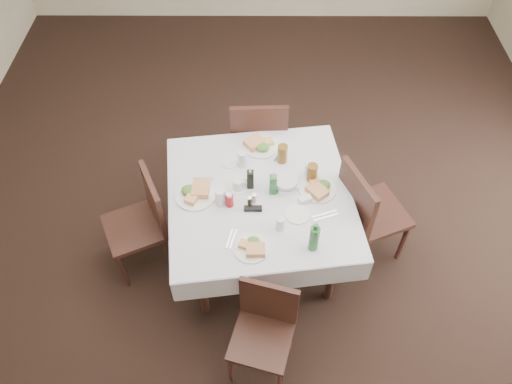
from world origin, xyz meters
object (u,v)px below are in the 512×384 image
chair_north (259,136)px  ketchup_bottle (230,200)px  oil_cruet_green (273,184)px  green_bottle (314,238)px  coffee_mug (238,185)px  oil_cruet_dark (250,179)px  dining_table (260,201)px  chair_east (365,210)px  chair_west (144,218)px  water_n (243,159)px  bread_basket (285,182)px  chair_south (265,324)px  water_s (280,224)px  water_w (220,197)px  water_e (309,170)px

chair_north → ketchup_bottle: bearing=-102.8°
oil_cruet_green → green_bottle: bearing=-61.7°
chair_north → coffee_mug: 0.81m
oil_cruet_green → coffee_mug: oil_cruet_green is taller
coffee_mug → green_bottle: bearing=-45.1°
oil_cruet_green → oil_cruet_dark: bearing=161.6°
dining_table → coffee_mug: coffee_mug is taller
chair_east → chair_west: chair_east is taller
water_n → ketchup_bottle: (-0.08, -0.40, -0.01)m
chair_east → bread_basket: bearing=173.1°
chair_west → dining_table: bearing=2.6°
green_bottle → dining_table: bearing=127.3°
chair_north → bread_basket: chair_north is taller
chair_south → water_s: 0.68m
chair_east → oil_cruet_dark: size_ratio=4.78×
chair_west → green_bottle: size_ratio=3.55×
chair_west → green_bottle: bearing=-18.8°
oil_cruet_green → green_bottle: green_bottle is taller
bread_basket → green_bottle: bearing=-73.3°
chair_west → green_bottle: 1.37m
chair_south → water_n: bearing=98.0°
chair_south → green_bottle: green_bottle is taller
water_s → oil_cruet_green: bearing=97.9°
chair_west → water_s: size_ratio=7.87×
green_bottle → water_n: bearing=122.8°
dining_table → coffee_mug: size_ratio=10.87×
chair_north → chair_east: (0.82, -0.80, -0.01)m
bread_basket → oil_cruet_green: 0.13m
dining_table → oil_cruet_dark: 0.20m
water_w → oil_cruet_green: (0.38, 0.10, 0.02)m
chair_north → green_bottle: (0.37, -1.28, 0.31)m
dining_table → oil_cruet_dark: bearing=134.0°
chair_south → water_e: bearing=72.8°
chair_west → water_e: (1.26, 0.24, 0.30)m
bread_basket → coffee_mug: (-0.35, -0.04, 0.01)m
coffee_mug → green_bottle: (0.52, -0.52, 0.07)m
chair_west → oil_cruet_dark: 0.89m
oil_cruet_dark → water_s: bearing=-61.3°
water_n → chair_west: bearing=-156.3°
chair_east → water_e: 0.54m
chair_south → oil_cruet_green: (0.06, 0.91, 0.38)m
chair_west → coffee_mug: 0.79m
water_e → water_s: bearing=-114.3°
bread_basket → coffee_mug: size_ratio=1.46×
chair_west → water_n: size_ratio=6.65×
water_s → bread_basket: bearing=82.9°
water_n → oil_cruet_dark: (0.06, -0.22, 0.02)m
dining_table → chair_east: bearing=0.9°
water_w → oil_cruet_dark: bearing=36.4°
dining_table → green_bottle: size_ratio=5.87×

